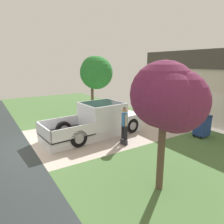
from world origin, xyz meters
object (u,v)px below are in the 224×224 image
(pickup_truck, at_px, (100,120))
(person_with_hat, at_px, (125,123))
(neighbor_tree, at_px, (169,98))
(handbag, at_px, (124,142))
(front_yard_tree, at_px, (96,72))
(wheeled_trash_bin, at_px, (202,125))

(pickup_truck, xyz_separation_m, person_with_hat, (1.62, 0.40, 0.20))
(neighbor_tree, bearing_deg, handbag, 163.74)
(front_yard_tree, bearing_deg, wheeled_trash_bin, 12.82)
(pickup_truck, distance_m, person_with_hat, 1.68)
(pickup_truck, xyz_separation_m, wheeled_trash_bin, (3.15, 4.17, -0.14))
(person_with_hat, bearing_deg, front_yard_tree, -4.77)
(pickup_truck, distance_m, handbag, 1.96)
(person_with_hat, relative_size, neighbor_tree, 0.46)
(front_yard_tree, distance_m, wheeled_trash_bin, 8.50)
(pickup_truck, relative_size, front_yard_tree, 1.27)
(pickup_truck, relative_size, wheeled_trash_bin, 4.74)
(pickup_truck, relative_size, handbag, 12.65)
(handbag, xyz_separation_m, front_yard_tree, (-6.64, 2.15, 2.92))
(neighbor_tree, height_order, wheeled_trash_bin, neighbor_tree)
(front_yard_tree, height_order, neighbor_tree, front_yard_tree)
(front_yard_tree, bearing_deg, pickup_truck, -26.20)
(handbag, xyz_separation_m, neighbor_tree, (3.39, -0.99, 2.62))
(neighbor_tree, bearing_deg, wheeled_trash_bin, 112.87)
(handbag, height_order, front_yard_tree, front_yard_tree)
(person_with_hat, xyz_separation_m, front_yard_tree, (-6.41, 1.96, 2.10))
(wheeled_trash_bin, bearing_deg, person_with_hat, -112.16)
(person_with_hat, relative_size, wheeled_trash_bin, 1.54)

